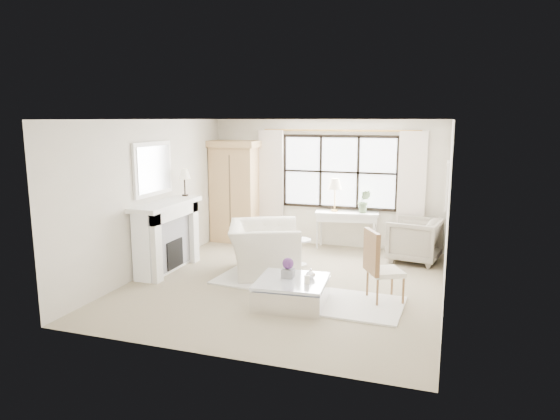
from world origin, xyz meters
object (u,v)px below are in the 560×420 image
Objects in this scene: club_armchair at (264,249)px; coffee_table at (292,293)px; console_table at (346,231)px; armoire at (235,191)px.

club_armchair is 1.28× the size of coffee_table.
console_table is 0.98× the size of club_armchair.
armoire is 2.08× the size of coffee_table.
armoire reaches higher than console_table.
console_table is (2.49, 0.06, -0.74)m from armoire.
coffee_table is at bearing -100.88° from console_table.
armoire is 2.59m from club_armchair.
console_table is at bearing 82.96° from coffee_table.
club_armchair reaches higher than coffee_table.
armoire reaches higher than club_armchair.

